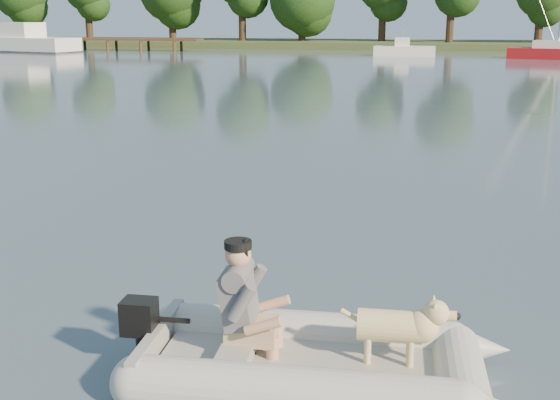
% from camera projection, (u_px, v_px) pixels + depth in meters
% --- Properties ---
extents(water, '(160.00, 160.00, 0.00)m').
position_uv_depth(water, '(221.00, 337.00, 6.77)').
color(water, slate).
rests_on(water, ground).
extents(shore_bank, '(160.00, 12.00, 0.70)m').
position_uv_depth(shore_bank, '(408.00, 45.00, 65.41)').
color(shore_bank, '#47512D').
rests_on(shore_bank, water).
extents(dock, '(18.00, 2.00, 1.04)m').
position_uv_depth(dock, '(101.00, 44.00, 60.93)').
color(dock, '#4C331E').
rests_on(dock, water).
extents(dinghy, '(4.30, 2.83, 1.29)m').
position_uv_depth(dinghy, '(317.00, 322.00, 5.82)').
color(dinghy, '#ACACA7').
rests_on(dinghy, water).
extents(man, '(0.70, 0.61, 1.00)m').
position_uv_depth(man, '(241.00, 295.00, 5.92)').
color(man, '#5C5B60').
rests_on(man, dinghy).
extents(dog, '(0.88, 0.34, 0.58)m').
position_uv_depth(dog, '(390.00, 331.00, 5.79)').
color(dog, '#D0BF78').
rests_on(dog, dinghy).
extents(outboard_motor, '(0.40, 0.29, 0.73)m').
position_uv_depth(outboard_motor, '(140.00, 337.00, 6.13)').
color(outboard_motor, black).
rests_on(outboard_motor, dinghy).
extents(cabin_cruiser, '(9.66, 5.64, 2.82)m').
position_uv_depth(cabin_cruiser, '(29.00, 37.00, 57.82)').
color(cabin_cruiser, white).
rests_on(cabin_cruiser, water).
extents(motorboat, '(4.73, 1.85, 1.99)m').
position_uv_depth(motorboat, '(405.00, 44.00, 52.51)').
color(motorboat, white).
rests_on(motorboat, water).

